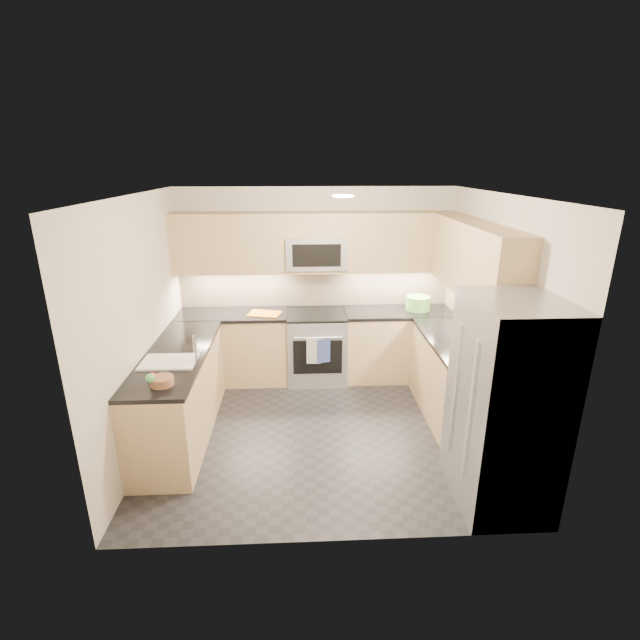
{
  "coord_description": "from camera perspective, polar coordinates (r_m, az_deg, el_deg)",
  "views": [
    {
      "loc": [
        -0.24,
        -4.44,
        2.78
      ],
      "look_at": [
        0.0,
        0.35,
        1.15
      ],
      "focal_mm": 26.0,
      "sensor_mm": 36.0,
      "label": 1
    }
  ],
  "objects": [
    {
      "name": "refrigerator",
      "position": [
        4.15,
        21.84,
        -9.67
      ],
      "size": [
        0.7,
        0.9,
        1.8
      ],
      "primitive_type": "cube",
      "color": "#919498",
      "rests_on": "floor"
    },
    {
      "name": "microwave_door",
      "position": [
        5.74,
        -0.42,
        7.94
      ],
      "size": [
        0.6,
        0.01,
        0.28
      ],
      "primitive_type": "cube",
      "color": "black",
      "rests_on": "microwave"
    },
    {
      "name": "utensil_bowl",
      "position": [
        6.23,
        11.98,
        2.05
      ],
      "size": [
        0.41,
        0.41,
        0.18
      ],
      "primitive_type": "cylinder",
      "rotation": [
        0.0,
        0.0,
        0.39
      ],
      "color": "#60A245",
      "rests_on": "countertop_back_right"
    },
    {
      "name": "countertop_back_left",
      "position": [
        6.1,
        -10.73,
        0.67
      ],
      "size": [
        1.42,
        0.63,
        0.04
      ],
      "primitive_type": "cube",
      "color": "black",
      "rests_on": "base_cab_back_left"
    },
    {
      "name": "fruit_apple",
      "position": [
        4.23,
        -19.96,
        -6.55
      ],
      "size": [
        0.07,
        0.07,
        0.07
      ],
      "primitive_type": "sphere",
      "color": "#9D3011",
      "rests_on": "fruit_basket"
    },
    {
      "name": "ceiling",
      "position": [
        4.46,
        0.23,
        15.16
      ],
      "size": [
        3.6,
        3.2,
        0.02
      ],
      "primitive_type": "cube",
      "color": "beige",
      "rests_on": "wall_back"
    },
    {
      "name": "range_cooktop",
      "position": [
        6.02,
        -0.43,
        0.72
      ],
      "size": [
        0.76,
        0.65,
        0.03
      ],
      "primitive_type": "cube",
      "color": "black",
      "rests_on": "gas_range"
    },
    {
      "name": "countertop_peninsula",
      "position": [
        4.98,
        -17.35,
        -4.08
      ],
      "size": [
        0.63,
        2.0,
        0.04
      ],
      "primitive_type": "cube",
      "color": "black",
      "rests_on": "base_cab_peninsula"
    },
    {
      "name": "upper_cab_back",
      "position": [
        5.95,
        -0.51,
        9.54
      ],
      "size": [
        3.6,
        0.35,
        0.75
      ],
      "primitive_type": "cube",
      "color": "tan",
      "rests_on": "wall_back"
    },
    {
      "name": "base_cab_back_left",
      "position": [
        6.26,
        -10.48,
        -3.42
      ],
      "size": [
        1.42,
        0.6,
        0.9
      ],
      "primitive_type": "cube",
      "color": "tan",
      "rests_on": "floor"
    },
    {
      "name": "oven_door_glass",
      "position": [
        5.87,
        -0.29,
        -4.6
      ],
      "size": [
        0.62,
        0.02,
        0.45
      ],
      "primitive_type": "cube",
      "color": "black",
      "rests_on": "gas_range"
    },
    {
      "name": "backsplash_right",
      "position": [
        5.53,
        18.87,
        1.07
      ],
      "size": [
        0.01,
        2.3,
        0.51
      ],
      "primitive_type": "cube",
      "color": "#C0A98B",
      "rests_on": "wall_right"
    },
    {
      "name": "base_cab_right",
      "position": [
        5.43,
        16.25,
        -7.44
      ],
      "size": [
        0.6,
        1.7,
        0.9
      ],
      "primitive_type": "cube",
      "color": "tan",
      "rests_on": "floor"
    },
    {
      "name": "dish_towel_blue",
      "position": [
        5.8,
        0.47,
        -3.83
      ],
      "size": [
        0.16,
        0.06,
        0.31
      ],
      "primitive_type": "cube",
      "rotation": [
        0.0,
        0.0,
        0.26
      ],
      "color": "navy",
      "rests_on": "oven_handle"
    },
    {
      "name": "backsplash_back",
      "position": [
        6.25,
        -0.56,
        4.08
      ],
      "size": [
        3.6,
        0.01,
        0.51
      ],
      "primitive_type": "cube",
      "color": "#C0A98B",
      "rests_on": "wall_back"
    },
    {
      "name": "fruit_basket",
      "position": [
        4.3,
        -18.89,
        -7.12
      ],
      "size": [
        0.27,
        0.27,
        0.07
      ],
      "primitive_type": "cylinder",
      "rotation": [
        0.0,
        0.0,
        -0.4
      ],
      "color": "#946245",
      "rests_on": "countertop_peninsula"
    },
    {
      "name": "upper_cab_right",
      "position": [
        5.16,
        18.53,
        7.13
      ],
      "size": [
        0.35,
        1.95,
        0.75
      ],
      "primitive_type": "cube",
      "color": "tan",
      "rests_on": "wall_right"
    },
    {
      "name": "wall_front",
      "position": [
        3.24,
        1.72,
        -9.49
      ],
      "size": [
        3.6,
        0.02,
        2.5
      ],
      "primitive_type": "cube",
      "color": "beige",
      "rests_on": "floor"
    },
    {
      "name": "wall_right",
      "position": [
        5.12,
        20.76,
        0.12
      ],
      "size": [
        0.02,
        3.2,
        2.5
      ],
      "primitive_type": "cube",
      "color": "beige",
      "rests_on": "floor"
    },
    {
      "name": "microwave",
      "position": [
        5.94,
        -0.5,
        8.31
      ],
      "size": [
        0.76,
        0.4,
        0.4
      ],
      "primitive_type": "cube",
      "color": "#999CA0",
      "rests_on": "upper_cab_back"
    },
    {
      "name": "faucet",
      "position": [
        4.63,
        -15.15,
        -3.45
      ],
      "size": [
        0.03,
        0.03,
        0.28
      ],
      "primitive_type": "cylinder",
      "color": "silver",
      "rests_on": "countertop_peninsula"
    },
    {
      "name": "oven_handle",
      "position": [
        5.75,
        -0.28,
        -2.21
      ],
      "size": [
        0.6,
        0.02,
        0.02
      ],
      "primitive_type": "cylinder",
      "rotation": [
        0.0,
        1.57,
        0.0
      ],
      "color": "#B2B5BA",
      "rests_on": "gas_range"
    },
    {
      "name": "dish_towel_check",
      "position": [
        5.8,
        -0.78,
        -3.86
      ],
      "size": [
        0.18,
        0.03,
        0.33
      ],
      "primitive_type": "cube",
      "rotation": [
        0.0,
        0.0,
        -0.08
      ],
      "color": "silver",
      "rests_on": "oven_handle"
    },
    {
      "name": "fridge_handle_right",
      "position": [
        4.14,
        16.21,
        -8.3
      ],
      "size": [
        0.02,
        0.02,
        1.2
      ],
      "primitive_type": "cylinder",
      "color": "#B2B5BA",
      "rests_on": "refrigerator"
    },
    {
      "name": "base_cab_peninsula",
      "position": [
        5.17,
        -16.84,
        -8.89
      ],
      "size": [
        0.6,
        2.0,
        0.9
      ],
      "primitive_type": "cube",
      "color": "tan",
      "rests_on": "floor"
    },
    {
      "name": "sink_basin",
      "position": [
        4.77,
        -18.01,
        -5.68
      ],
      "size": [
        0.52,
        0.38,
        0.16
      ],
      "primitive_type": "cube",
      "color": "white",
      "rests_on": "base_cab_peninsula"
    },
    {
      "name": "countertop_back_right",
      "position": [
        6.18,
        9.71,
        0.98
      ],
      "size": [
        1.42,
        0.63,
        0.04
      ],
      "primitive_type": "cube",
      "color": "black",
      "rests_on": "base_cab_back_right"
    },
    {
      "name": "fruit_pear",
      "position": [
        4.2,
        -20.17,
        -6.75
      ],
      "size": [
        0.08,
        0.08,
        0.08
      ],
      "primitive_type": "sphere",
      "color": "#4AAE54",
      "rests_on": "fruit_basket"
    },
    {
      "name": "cutting_board",
      "position": [
        5.98,
        -6.83,
        0.77
      ],
      "size": [
        0.45,
        0.37,
        0.01
      ],
      "primitive_type": "cube",
      "rotation": [
        0.0,
        0.0,
        -0.25
      ],
      "color": "#CD6D13",
      "rests_on": "countertop_back_left"
    },
    {
      "name": "gas_range",
      "position": [
        6.18,
        -0.42,
        -3.34
      ],
      "size": [
        0.76,
        0.65,
        0.91
      ],
      "primitive_type": "cube",
      "color": "#A5A7AD",
      "rests_on": "floor"
    },
    {
      "name": "countertop_right",
      "position": [
        5.25,
        16.72,
        -2.82
      ],
      "size": [
        0.63,
        1.7,
        0.04
      ],
      "primitive_type": "cube",
      "color": "black",
      "rests_on": "base_cab_right"
    },
    {
      "name": "wall_left",
      "position": [
        4.95,
        -21.08,
        -0.54
      ],
      "size": [
        0.02,
        3.2,
        2.5
      ],
      "primitive_type": "cube",
      "color": "beige",
      "rests_on": "floor"
    },
    {
      "name": "wall_back",
      "position": [
        6.24,
        -0.56,
        4.58
      ],
      "size": [
        3.6,
        0.02,
        2.5
      ],
      "primitive_type": "cube",
      "color": "beige",
      "rests_on": "floor"
    },
    {
      "name": "floor",
      "position": [
        5.25,
        0.19,
        -13.24
      ],
      "size": [
        3.6,
        3.2,
        0.0
      ],
      "primitive_type": "cube",
      "color": "black",
      "rests_on": "ground"
    },
    {
      "name": "fridge_handle_left",
      "position": [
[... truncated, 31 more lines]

